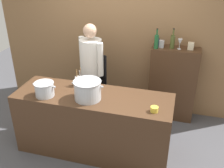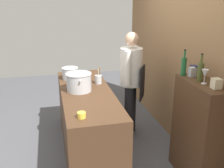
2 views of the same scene
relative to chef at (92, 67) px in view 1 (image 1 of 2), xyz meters
The scene contains 15 objects.
ground_plane 1.25m from the chef, 69.54° to the right, with size 8.00×8.00×0.00m, color #4C4C51.
brick_back_panel 0.89m from the chef, 67.08° to the left, with size 4.40×0.10×3.00m, color olive.
prep_counter 0.95m from the chef, 69.54° to the right, with size 2.12×0.70×0.90m, color #472D1C.
bar_cabinet 1.38m from the chef, 19.49° to the left, with size 0.76×0.32×1.25m, color #472D1C.
chef is the anchor object (origin of this frame).
stockpot_large 0.88m from the chef, 73.61° to the right, with size 0.42×0.36×0.25m.
stockpot_small 0.97m from the chef, 109.68° to the right, with size 0.32×0.26×0.19m.
utensil_crock 0.52m from the chef, 90.97° to the right, with size 0.10×0.10×0.27m.
butter_jar 1.44m from the chef, 39.45° to the right, with size 0.09×0.09×0.06m, color yellow.
wine_bottle_olive 1.33m from the chef, 19.79° to the left, with size 0.07×0.07×0.31m.
wine_bottle_green 1.09m from the chef, 20.24° to the left, with size 0.07×0.07×0.32m.
wine_glass_wide 1.42m from the chef, 17.77° to the left, with size 0.07×0.07×0.16m.
spice_tin_silver 1.16m from the chef, 22.51° to the left, with size 0.07×0.07×0.11m, color #B2B2B7.
spice_tin_navy 1.12m from the chef, 27.35° to the left, with size 0.07×0.07×0.11m, color navy.
spice_tin_cream 1.58m from the chef, 17.09° to the left, with size 0.09×0.09×0.11m, color beige.
Camera 1 is at (1.06, -2.83, 2.60)m, focal length 41.79 mm.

